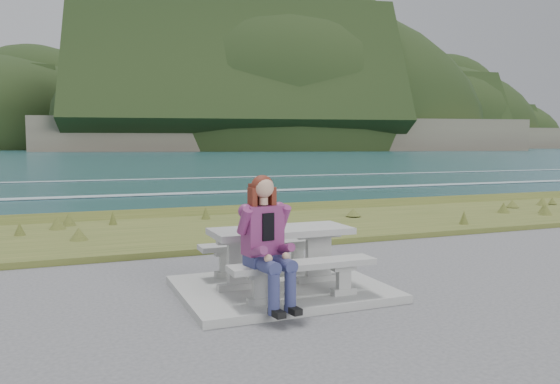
{
  "coord_description": "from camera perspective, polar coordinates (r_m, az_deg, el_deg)",
  "views": [
    {
      "loc": [
        -2.61,
        -6.45,
        1.92
      ],
      "look_at": [
        0.47,
        1.2,
        1.2
      ],
      "focal_mm": 35.0,
      "sensor_mm": 36.0,
      "label": 1
    }
  ],
  "objects": [
    {
      "name": "ocean",
      "position": [
        31.86,
        -17.08,
        -1.83
      ],
      "size": [
        1600.0,
        1600.0,
        0.09
      ],
      "color": "#1B464D",
      "rests_on": "ground"
    },
    {
      "name": "bench_landward",
      "position": [
        6.48,
        2.44,
        -8.15
      ],
      "size": [
        1.8,
        0.35,
        0.45
      ],
      "color": "gray",
      "rests_on": "concrete_slab"
    },
    {
      "name": "bench_seaward",
      "position": [
        7.75,
        -1.86,
        -5.97
      ],
      "size": [
        1.8,
        0.35,
        0.45
      ],
      "color": "gray",
      "rests_on": "concrete_slab"
    },
    {
      "name": "seated_woman",
      "position": [
        6.14,
        -1.09,
        -7.04
      ],
      "size": [
        0.52,
        0.8,
        1.48
      ],
      "rotation": [
        0.0,
        0.0,
        0.15
      ],
      "color": "navy",
      "rests_on": "concrete_slab"
    },
    {
      "name": "picnic_table",
      "position": [
        7.07,
        0.09,
        -5.12
      ],
      "size": [
        1.8,
        0.75,
        0.75
      ],
      "color": "gray",
      "rests_on": "concrete_slab"
    },
    {
      "name": "grass_verge",
      "position": [
        11.9,
        -8.99,
        -4.37
      ],
      "size": [
        160.0,
        4.5,
        0.22
      ],
      "primitive_type": "cube",
      "color": "#3E521F",
      "rests_on": "ground"
    },
    {
      "name": "shore_drop",
      "position": [
        14.71,
        -11.53,
        -2.62
      ],
      "size": [
        160.0,
        0.8,
        2.2
      ],
      "primitive_type": "cube",
      "color": "#66584D",
      "rests_on": "ground"
    },
    {
      "name": "headland_range",
      "position": [
        448.7,
        3.59,
        6.01
      ],
      "size": [
        729.83,
        363.95,
        174.15
      ],
      "color": "#66584D",
      "rests_on": "ground"
    },
    {
      "name": "concrete_slab",
      "position": [
        7.21,
        0.09,
        -10.08
      ],
      "size": [
        2.6,
        2.1,
        0.1
      ],
      "primitive_type": "cube",
      "color": "gray",
      "rests_on": "ground"
    }
  ]
}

